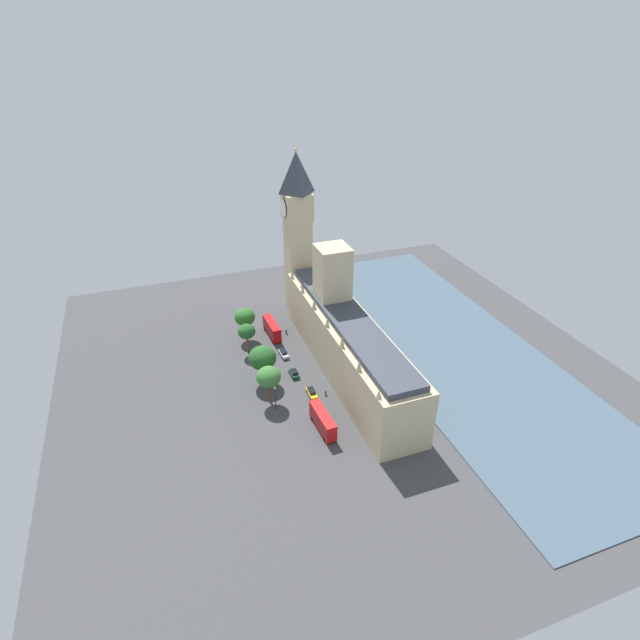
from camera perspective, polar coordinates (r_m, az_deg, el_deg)
name	(u,v)px	position (r m, az deg, el deg)	size (l,w,h in m)	color
ground_plane	(340,372)	(133.84, 2.33, -5.99)	(143.10, 143.10, 0.00)	#424244
river_thames	(453,347)	(148.37, 14.96, -3.04)	(43.32, 128.79, 0.25)	#475B6B
parliament_building	(346,339)	(130.49, 2.96, -2.16)	(12.78, 65.44, 30.99)	#CCBA8E
clock_tower	(298,232)	(152.98, -2.58, 10.02)	(8.17, 8.17, 50.52)	#CCBA8E
double_decker_bus_corner	(272,328)	(148.11, -5.51, -0.94)	(3.05, 10.61, 4.75)	#B20C0F
car_silver_trailing	(284,353)	(139.88, -4.17, -3.81)	(2.09, 4.56, 1.74)	#B7B7BC
car_dark_green_far_end	(294,373)	(132.20, -3.00, -6.06)	(2.09, 4.17, 1.74)	#19472D
car_yellow_cab_kerbside	(312,393)	(125.60, -0.96, -8.28)	(1.84, 4.76, 1.74)	gold
double_decker_bus_midblock	(323,421)	(115.16, 0.32, -11.40)	(3.09, 10.62, 4.75)	red
pedestrian_under_trees	(286,332)	(149.71, -3.86, -1.33)	(0.67, 0.58, 1.71)	#336B60
pedestrian_by_river_gate	(326,393)	(125.83, 0.65, -8.31)	(0.56, 0.45, 1.54)	#336B60
plane_tree_near_tower	(247,332)	(139.29, -8.38, -1.32)	(4.88, 4.88, 9.00)	brown
plane_tree_opposite_hall	(245,317)	(145.51, -8.58, 0.33)	(5.93, 5.93, 9.81)	brown
plane_tree_leading	(269,377)	(120.30, -5.88, -6.48)	(5.89, 5.89, 10.05)	brown
plane_tree_slot_10	(262,358)	(127.08, -6.59, -4.32)	(7.08, 7.08, 10.44)	brown
street_lamp_slot_11	(275,394)	(119.44, -5.14, -8.42)	(0.56, 0.56, 6.88)	black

